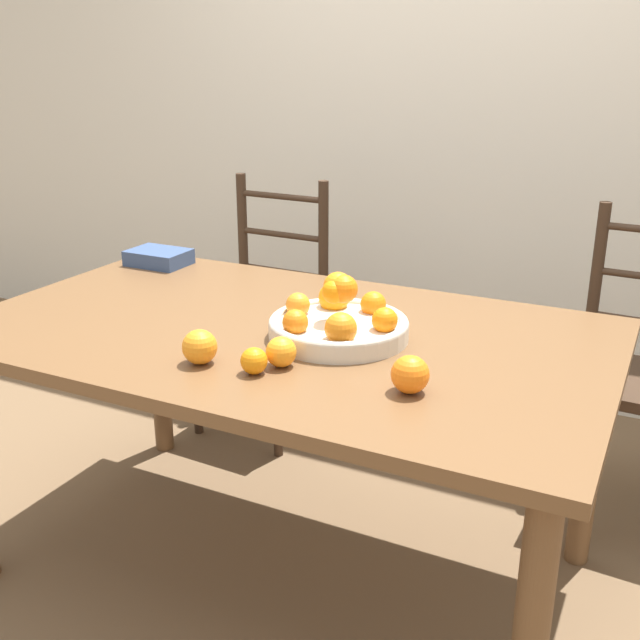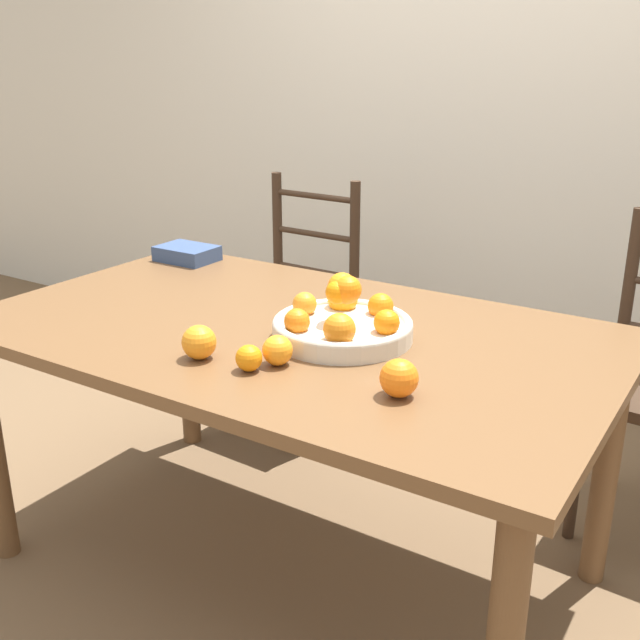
{
  "view_description": "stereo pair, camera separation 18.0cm",
  "coord_description": "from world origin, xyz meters",
  "px_view_note": "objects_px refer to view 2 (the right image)",
  "views": [
    {
      "loc": [
        0.92,
        -1.63,
        1.45
      ],
      "look_at": [
        0.17,
        -0.11,
        0.85
      ],
      "focal_mm": 42.0,
      "sensor_mm": 36.0,
      "label": 1
    },
    {
      "loc": [
        1.08,
        -1.54,
        1.45
      ],
      "look_at": [
        0.17,
        -0.11,
        0.85
      ],
      "focal_mm": 42.0,
      "sensor_mm": 36.0,
      "label": 2
    }
  ],
  "objects_px": {
    "orange_loose_0": "(199,342)",
    "orange_loose_2": "(399,378)",
    "orange_loose_3": "(278,350)",
    "chair_left": "(295,313)",
    "fruit_bowl": "(343,322)",
    "orange_loose_1": "(249,358)",
    "book_stack": "(187,253)"
  },
  "relations": [
    {
      "from": "orange_loose_2",
      "to": "orange_loose_3",
      "type": "distance_m",
      "value": 0.32
    },
    {
      "from": "chair_left",
      "to": "book_stack",
      "type": "relative_size",
      "value": 4.96
    },
    {
      "from": "orange_loose_0",
      "to": "orange_loose_1",
      "type": "height_order",
      "value": "orange_loose_0"
    },
    {
      "from": "orange_loose_2",
      "to": "orange_loose_3",
      "type": "relative_size",
      "value": 1.16
    },
    {
      "from": "book_stack",
      "to": "orange_loose_1",
      "type": "bearing_deg",
      "value": -40.16
    },
    {
      "from": "orange_loose_0",
      "to": "orange_loose_3",
      "type": "relative_size",
      "value": 1.15
    },
    {
      "from": "orange_loose_0",
      "to": "orange_loose_1",
      "type": "relative_size",
      "value": 1.33
    },
    {
      "from": "orange_loose_3",
      "to": "chair_left",
      "type": "height_order",
      "value": "chair_left"
    },
    {
      "from": "orange_loose_2",
      "to": "chair_left",
      "type": "distance_m",
      "value": 1.45
    },
    {
      "from": "chair_left",
      "to": "fruit_bowl",
      "type": "bearing_deg",
      "value": -46.7
    },
    {
      "from": "orange_loose_0",
      "to": "orange_loose_1",
      "type": "distance_m",
      "value": 0.15
    },
    {
      "from": "orange_loose_1",
      "to": "chair_left",
      "type": "xyz_separation_m",
      "value": [
        -0.62,
        1.09,
        -0.32
      ]
    },
    {
      "from": "orange_loose_2",
      "to": "fruit_bowl",
      "type": "bearing_deg",
      "value": 140.11
    },
    {
      "from": "fruit_bowl",
      "to": "book_stack",
      "type": "xyz_separation_m",
      "value": [
        -0.86,
        0.37,
        -0.02
      ]
    },
    {
      "from": "orange_loose_0",
      "to": "orange_loose_2",
      "type": "height_order",
      "value": "same"
    },
    {
      "from": "orange_loose_1",
      "to": "book_stack",
      "type": "relative_size",
      "value": 0.31
    },
    {
      "from": "orange_loose_1",
      "to": "book_stack",
      "type": "distance_m",
      "value": 1.03
    },
    {
      "from": "fruit_bowl",
      "to": "orange_loose_3",
      "type": "height_order",
      "value": "fruit_bowl"
    },
    {
      "from": "orange_loose_1",
      "to": "orange_loose_2",
      "type": "bearing_deg",
      "value": 10.03
    },
    {
      "from": "orange_loose_2",
      "to": "chair_left",
      "type": "height_order",
      "value": "chair_left"
    },
    {
      "from": "fruit_bowl",
      "to": "chair_left",
      "type": "bearing_deg",
      "value": 130.97
    },
    {
      "from": "orange_loose_1",
      "to": "chair_left",
      "type": "relative_size",
      "value": 0.06
    },
    {
      "from": "chair_left",
      "to": "orange_loose_2",
      "type": "bearing_deg",
      "value": -44.38
    },
    {
      "from": "orange_loose_3",
      "to": "chair_left",
      "type": "relative_size",
      "value": 0.07
    },
    {
      "from": "book_stack",
      "to": "chair_left",
      "type": "bearing_deg",
      "value": 69.0
    },
    {
      "from": "fruit_bowl",
      "to": "orange_loose_2",
      "type": "bearing_deg",
      "value": -39.89
    },
    {
      "from": "orange_loose_0",
      "to": "chair_left",
      "type": "distance_m",
      "value": 1.24
    },
    {
      "from": "orange_loose_2",
      "to": "orange_loose_3",
      "type": "bearing_deg",
      "value": 179.6
    },
    {
      "from": "fruit_bowl",
      "to": "book_stack",
      "type": "distance_m",
      "value": 0.93
    },
    {
      "from": "fruit_bowl",
      "to": "chair_left",
      "type": "xyz_separation_m",
      "value": [
        -0.69,
        0.8,
        -0.34
      ]
    },
    {
      "from": "orange_loose_0",
      "to": "chair_left",
      "type": "xyz_separation_m",
      "value": [
        -0.47,
        1.1,
        -0.33
      ]
    },
    {
      "from": "fruit_bowl",
      "to": "orange_loose_1",
      "type": "height_order",
      "value": "fruit_bowl"
    }
  ]
}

